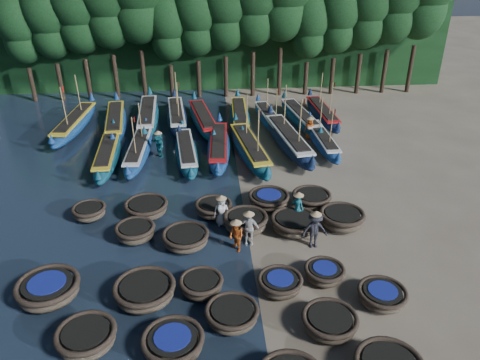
{
  "coord_description": "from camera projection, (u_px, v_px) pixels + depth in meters",
  "views": [
    {
      "loc": [
        -1.82,
        -19.17,
        12.65
      ],
      "look_at": [
        -0.13,
        2.05,
        1.3
      ],
      "focal_mm": 35.0,
      "sensor_mm": 36.0,
      "label": 1
    }
  ],
  "objects": [
    {
      "name": "ground",
      "position": [
        246.0,
        223.0,
        22.94
      ],
      "size": [
        120.0,
        120.0,
        0.0
      ],
      "primitive_type": "plane",
      "color": "gray",
      "rests_on": "ground"
    },
    {
      "name": "foliage_wall",
      "position": [
        222.0,
        29.0,
        41.26
      ],
      "size": [
        40.0,
        3.0,
        10.0
      ],
      "primitive_type": "cube",
      "color": "black",
      "rests_on": "ground"
    },
    {
      "name": "coracle_5",
      "position": [
        86.0,
        337.0,
        15.89
      ],
      "size": [
        2.41,
        2.41,
        0.77
      ],
      "rotation": [
        0.0,
        0.0,
        -0.29
      ],
      "color": "brown",
      "rests_on": "ground"
    },
    {
      "name": "coracle_6",
      "position": [
        173.0,
        343.0,
        15.71
      ],
      "size": [
        2.42,
        2.42,
        0.72
      ],
      "rotation": [
        0.0,
        0.0,
        -0.23
      ],
      "color": "brown",
      "rests_on": "ground"
    },
    {
      "name": "coracle_7",
      "position": [
        232.0,
        314.0,
        16.94
      ],
      "size": [
        2.02,
        2.02,
        0.66
      ],
      "rotation": [
        0.0,
        0.0,
        -0.09
      ],
      "color": "brown",
      "rests_on": "ground"
    },
    {
      "name": "coracle_8",
      "position": [
        330.0,
        322.0,
        16.6
      ],
      "size": [
        2.14,
        2.14,
        0.68
      ],
      "rotation": [
        0.0,
        0.0,
        -0.14
      ],
      "color": "brown",
      "rests_on": "ground"
    },
    {
      "name": "coracle_9",
      "position": [
        382.0,
        295.0,
        17.83
      ],
      "size": [
        2.03,
        2.03,
        0.63
      ],
      "rotation": [
        0.0,
        0.0,
        0.15
      ],
      "color": "brown",
      "rests_on": "ground"
    },
    {
      "name": "coracle_10",
      "position": [
        48.0,
        289.0,
        17.98
      ],
      "size": [
        2.83,
        2.83,
        0.83
      ],
      "rotation": [
        0.0,
        0.0,
        -0.28
      ],
      "color": "brown",
      "rests_on": "ground"
    },
    {
      "name": "coracle_11",
      "position": [
        145.0,
        291.0,
        17.93
      ],
      "size": [
        2.68,
        2.68,
        0.79
      ],
      "rotation": [
        0.0,
        0.0,
        -0.21
      ],
      "color": "brown",
      "rests_on": "ground"
    },
    {
      "name": "coracle_12",
      "position": [
        201.0,
        285.0,
        18.33
      ],
      "size": [
        1.99,
        1.99,
        0.7
      ],
      "rotation": [
        0.0,
        0.0,
        -0.28
      ],
      "color": "brown",
      "rests_on": "ground"
    },
    {
      "name": "coracle_13",
      "position": [
        280.0,
        283.0,
        18.43
      ],
      "size": [
        2.01,
        2.01,
        0.65
      ],
      "rotation": [
        0.0,
        0.0,
        0.22
      ],
      "color": "brown",
      "rests_on": "ground"
    },
    {
      "name": "coracle_14",
      "position": [
        324.0,
        273.0,
        19.0
      ],
      "size": [
        2.0,
        2.0,
        0.65
      ],
      "rotation": [
        0.0,
        0.0,
        0.36
      ],
      "color": "brown",
      "rests_on": "ground"
    },
    {
      "name": "coracle_15",
      "position": [
        135.0,
        232.0,
        21.49
      ],
      "size": [
        1.89,
        1.89,
        0.75
      ],
      "rotation": [
        0.0,
        0.0,
        0.12
      ],
      "color": "brown",
      "rests_on": "ground"
    },
    {
      "name": "coracle_16",
      "position": [
        186.0,
        238.0,
        21.06
      ],
      "size": [
        2.25,
        2.25,
        0.73
      ],
      "rotation": [
        0.0,
        0.0,
        -0.14
      ],
      "color": "brown",
      "rests_on": "ground"
    },
    {
      "name": "coracle_17",
      "position": [
        246.0,
        222.0,
        22.13
      ],
      "size": [
        2.46,
        2.46,
        0.84
      ],
      "rotation": [
        0.0,
        0.0,
        -0.29
      ],
      "color": "brown",
      "rests_on": "ground"
    },
    {
      "name": "coracle_18",
      "position": [
        294.0,
        223.0,
        22.13
      ],
      "size": [
        2.64,
        2.64,
        0.76
      ],
      "rotation": [
        0.0,
        0.0,
        0.28
      ],
      "color": "brown",
      "rests_on": "ground"
    },
    {
      "name": "coracle_19",
      "position": [
        342.0,
        218.0,
        22.43
      ],
      "size": [
        2.34,
        2.34,
        0.82
      ],
      "rotation": [
        0.0,
        0.0,
        0.17
      ],
      "color": "brown",
      "rests_on": "ground"
    },
    {
      "name": "coracle_20",
      "position": [
        89.0,
        212.0,
        23.12
      ],
      "size": [
        1.8,
        1.8,
        0.68
      ],
      "rotation": [
        0.0,
        0.0,
        -0.19
      ],
      "color": "brown",
      "rests_on": "ground"
    },
    {
      "name": "coracle_21",
      "position": [
        146.0,
        208.0,
        23.36
      ],
      "size": [
        2.48,
        2.48,
        0.75
      ],
      "rotation": [
        0.0,
        0.0,
        0.26
      ],
      "color": "brown",
      "rests_on": "ground"
    },
    {
      "name": "coracle_22",
      "position": [
        214.0,
        208.0,
        23.36
      ],
      "size": [
        2.1,
        2.1,
        0.73
      ],
      "rotation": [
        0.0,
        0.0,
        -0.26
      ],
      "color": "brown",
      "rests_on": "ground"
    },
    {
      "name": "coracle_23",
      "position": [
        269.0,
        199.0,
        24.14
      ],
      "size": [
        2.61,
        2.61,
        0.71
      ],
      "rotation": [
        0.0,
        0.0,
        -0.38
      ],
      "color": "brown",
      "rests_on": "ground"
    },
    {
      "name": "coracle_24",
      "position": [
        311.0,
        199.0,
        24.06
      ],
      "size": [
        2.05,
        2.05,
        0.81
      ],
      "rotation": [
        0.0,
        0.0,
        -0.04
      ],
      "color": "brown",
      "rests_on": "ground"
    },
    {
      "name": "long_boat_2",
      "position": [
        108.0,
        154.0,
        28.76
      ],
      "size": [
        1.78,
        8.08,
        1.42
      ],
      "rotation": [
        0.0,
        0.0,
        0.05
      ],
      "color": "#0F4A59",
      "rests_on": "ground"
    },
    {
      "name": "long_boat_3",
      "position": [
        139.0,
        151.0,
        29.23
      ],
      "size": [
        1.66,
        7.72,
        3.28
      ],
      "rotation": [
        0.0,
        0.0,
        -0.04
      ],
      "color": "navy",
      "rests_on": "ground"
    },
    {
      "name": "long_boat_4",
      "position": [
        186.0,
        152.0,
        29.1
      ],
      "size": [
        2.01,
        7.56,
        1.34
      ],
      "rotation": [
        0.0,
        0.0,
        0.09
      ],
      "color": "#0F4A59",
      "rests_on": "ground"
    },
    {
      "name": "long_boat_5",
      "position": [
        219.0,
        146.0,
        29.73
      ],
      "size": [
        1.86,
        8.18,
        1.44
      ],
      "rotation": [
        0.0,
        0.0,
        -0.05
      ],
      "color": "navy",
      "rests_on": "ground"
    },
    {
      "name": "long_boat_6",
      "position": [
        250.0,
        149.0,
        29.32
      ],
      "size": [
        2.73,
        8.64,
        3.71
      ],
      "rotation": [
        0.0,
        0.0,
        0.14
      ],
      "color": "#0F4A59",
      "rests_on": "ground"
    },
    {
      "name": "long_boat_7",
      "position": [
        288.0,
        140.0,
        30.52
      ],
      "size": [
        2.86,
        9.11,
        3.91
      ],
      "rotation": [
        0.0,
        0.0,
        0.14
      ],
      "color": "#0F1538",
      "rests_on": "ground"
    },
    {
      "name": "long_boat_8",
      "position": [
        322.0,
        140.0,
        30.79
      ],
      "size": [
        1.53,
        7.3,
        3.1
      ],
      "rotation": [
        0.0,
        0.0,
        0.04
      ],
      "color": "navy",
      "rests_on": "ground"
    },
    {
      "name": "long_boat_9",
      "position": [
        75.0,
        123.0,
        33.2
      ],
      "size": [
        2.41,
        8.78,
        3.75
      ],
      "rotation": [
        0.0,
        0.0,
        -0.1
      ],
      "color": "navy",
      "rests_on": "ground"
    },
    {
      "name": "long_boat_10",
      "position": [
        115.0,
        122.0,
        33.48
      ],
      "size": [
        2.55,
        8.75,
        1.55
      ],
      "rotation": [
        0.0,
        0.0,
        0.12
      ],
      "color": "navy",
      "rests_on": "ground"
    },
    {
      "name": "long_boat_11",
      "position": [
        148.0,
        116.0,
        34.5
      ],
      "size": [
        2.01,
        9.01,
        1.59
      ],
      "rotation": [
        0.0,
        0.0,
        0.05
      ],
      "color": "#0F4A59",
      "rests_on": "ground"
    },
    {
      "name": "long_boat_12",
      "position": [
        177.0,
        116.0,
        34.66
      ],
      "size": [
        2.12,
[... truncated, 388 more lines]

